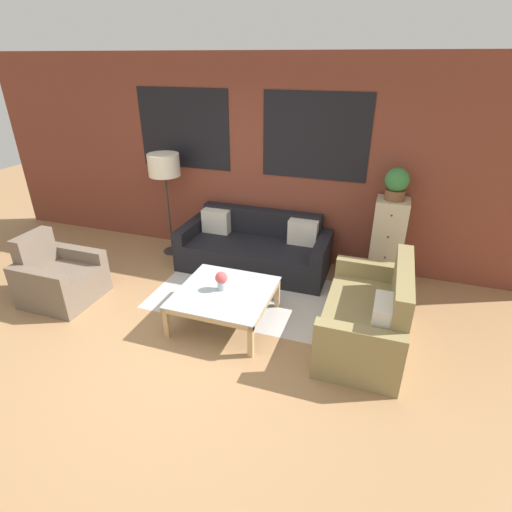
# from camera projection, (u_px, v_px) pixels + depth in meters

# --- Properties ---
(ground_plane) EXTENTS (16.00, 16.00, 0.00)m
(ground_plane) POSITION_uv_depth(u_px,v_px,m) (170.00, 346.00, 4.20)
(ground_plane) COLOR #9E754C
(wall_back_brick) EXTENTS (8.40, 0.09, 2.80)m
(wall_back_brick) POSITION_uv_depth(u_px,v_px,m) (247.00, 161.00, 5.63)
(wall_back_brick) COLOR brown
(wall_back_brick) RESTS_ON ground_plane
(rug) EXTENTS (2.24, 1.41, 0.00)m
(rug) POSITION_uv_depth(u_px,v_px,m) (244.00, 294.00, 5.11)
(rug) COLOR #BCB7B2
(rug) RESTS_ON ground_plane
(couch_dark) EXTENTS (2.08, 0.88, 0.78)m
(couch_dark) POSITION_uv_depth(u_px,v_px,m) (255.00, 250.00, 5.65)
(couch_dark) COLOR black
(couch_dark) RESTS_ON ground_plane
(settee_vintage) EXTENTS (0.80, 1.47, 0.92)m
(settee_vintage) POSITION_uv_depth(u_px,v_px,m) (369.00, 318.00, 4.12)
(settee_vintage) COLOR olive
(settee_vintage) RESTS_ON ground_plane
(armchair_corner) EXTENTS (0.80, 0.79, 0.84)m
(armchair_corner) POSITION_uv_depth(u_px,v_px,m) (60.00, 279.00, 4.91)
(armchair_corner) COLOR #6B5B4C
(armchair_corner) RESTS_ON ground_plane
(coffee_table) EXTENTS (1.03, 1.03, 0.40)m
(coffee_table) POSITION_uv_depth(u_px,v_px,m) (225.00, 295.00, 4.45)
(coffee_table) COLOR silver
(coffee_table) RESTS_ON ground_plane
(floor_lamp) EXTENTS (0.45, 0.45, 1.51)m
(floor_lamp) POSITION_uv_depth(u_px,v_px,m) (164.00, 168.00, 5.64)
(floor_lamp) COLOR #2D2D2D
(floor_lamp) RESTS_ON ground_plane
(drawer_cabinet) EXTENTS (0.40, 0.39, 1.14)m
(drawer_cabinet) POSITION_uv_depth(u_px,v_px,m) (387.00, 241.00, 5.20)
(drawer_cabinet) COLOR #C6B793
(drawer_cabinet) RESTS_ON ground_plane
(potted_plant) EXTENTS (0.29, 0.29, 0.40)m
(potted_plant) POSITION_uv_depth(u_px,v_px,m) (397.00, 183.00, 4.85)
(potted_plant) COLOR brown
(potted_plant) RESTS_ON drawer_cabinet
(flower_vase) EXTENTS (0.14, 0.14, 0.22)m
(flower_vase) POSITION_uv_depth(u_px,v_px,m) (221.00, 280.00, 4.40)
(flower_vase) COLOR #ADBCC6
(flower_vase) RESTS_ON coffee_table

